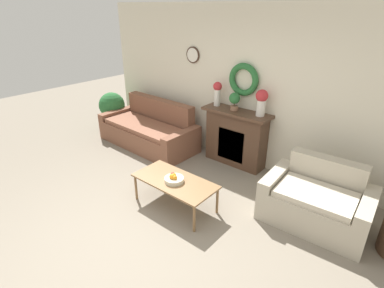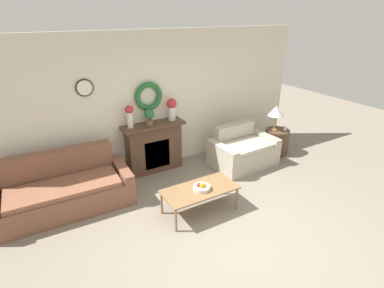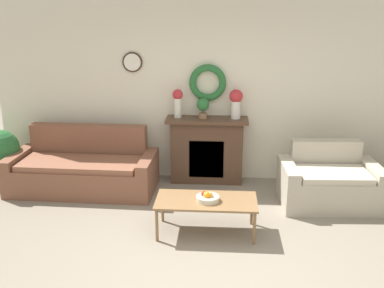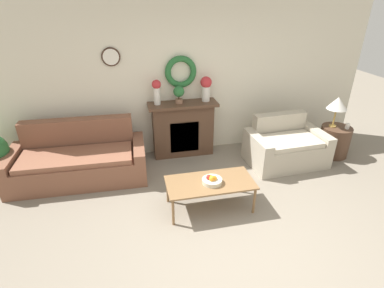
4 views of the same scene
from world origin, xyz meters
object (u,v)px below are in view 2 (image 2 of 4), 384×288
at_px(coffee_table, 200,191).
at_px(vase_on_mantel_right, 172,108).
at_px(loveseat_right, 243,151).
at_px(vase_on_mantel_left, 130,115).
at_px(fireplace, 154,147).
at_px(potted_plant_on_mantel, 149,115).
at_px(side_table_by_loveseat, 276,141).
at_px(mug, 285,128).
at_px(fruit_bowl, 202,187).
at_px(couch_left, 64,191).
at_px(table_lamp, 276,111).

height_order(coffee_table, vase_on_mantel_right, vase_on_mantel_right).
relative_size(loveseat_right, vase_on_mantel_left, 3.16).
bearing_deg(vase_on_mantel_left, fireplace, -0.74).
distance_m(coffee_table, potted_plant_on_mantel, 1.83).
xyz_separation_m(loveseat_right, side_table_by_loveseat, (1.01, 0.05, -0.02)).
relative_size(vase_on_mantel_left, vase_on_mantel_right, 0.98).
xyz_separation_m(fireplace, mug, (2.83, -0.75, 0.10)).
height_order(coffee_table, fruit_bowl, fruit_bowl).
relative_size(fruit_bowl, potted_plant_on_mantel, 0.90).
distance_m(fruit_bowl, vase_on_mantel_right, 1.90).
bearing_deg(loveseat_right, couch_left, 172.88).
bearing_deg(fruit_bowl, mug, 18.83).
distance_m(table_lamp, vase_on_mantel_left, 3.16).
xyz_separation_m(fireplace, side_table_by_loveseat, (2.71, -0.65, -0.23)).
distance_m(side_table_by_loveseat, vase_on_mantel_left, 3.36).
xyz_separation_m(table_lamp, mug, (0.19, -0.15, -0.39)).
bearing_deg(potted_plant_on_mantel, coffee_table, -85.77).
distance_m(loveseat_right, fruit_bowl, 1.91).
xyz_separation_m(couch_left, potted_plant_on_mantel, (1.73, 0.42, 0.88)).
height_order(fireplace, vase_on_mantel_right, vase_on_mantel_right).
xyz_separation_m(coffee_table, side_table_by_loveseat, (2.66, 1.00, -0.11)).
height_order(coffee_table, side_table_by_loveseat, side_table_by_loveseat).
distance_m(vase_on_mantel_right, potted_plant_on_mantel, 0.49).
bearing_deg(mug, coffee_table, -161.83).
bearing_deg(fireplace, loveseat_right, -22.41).
bearing_deg(potted_plant_on_mantel, fruit_bowl, -85.39).
bearing_deg(potted_plant_on_mantel, vase_on_mantel_left, 176.95).
xyz_separation_m(side_table_by_loveseat, table_lamp, (-0.07, 0.05, 0.71)).
xyz_separation_m(fireplace, vase_on_mantel_right, (0.42, 0.01, 0.75)).
relative_size(loveseat_right, fruit_bowl, 4.95).
height_order(side_table_by_loveseat, table_lamp, table_lamp).
bearing_deg(couch_left, mug, -2.31).
height_order(fruit_bowl, potted_plant_on_mantel, potted_plant_on_mantel).
distance_m(table_lamp, potted_plant_on_mantel, 2.78).
height_order(mug, vase_on_mantel_left, vase_on_mantel_left).
relative_size(couch_left, potted_plant_on_mantel, 6.99).
xyz_separation_m(couch_left, table_lamp, (4.44, -0.17, 0.69)).
bearing_deg(vase_on_mantel_right, mug, -17.33).
xyz_separation_m(mug, potted_plant_on_mantel, (-2.90, 0.73, 0.58)).
bearing_deg(table_lamp, fireplace, 167.21).
distance_m(fireplace, fruit_bowl, 1.69).
bearing_deg(table_lamp, mug, -38.16).
xyz_separation_m(coffee_table, table_lamp, (2.59, 1.06, 0.60)).
height_order(loveseat_right, fruit_bowl, loveseat_right).
height_order(couch_left, fruit_bowl, couch_left).
distance_m(coffee_table, side_table_by_loveseat, 2.84).
xyz_separation_m(vase_on_mantel_left, vase_on_mantel_right, (0.86, 0.00, 0.00)).
bearing_deg(vase_on_mantel_left, loveseat_right, -18.29).
relative_size(vase_on_mantel_left, potted_plant_on_mantel, 1.40).
bearing_deg(vase_on_mantel_right, fireplace, -179.23).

